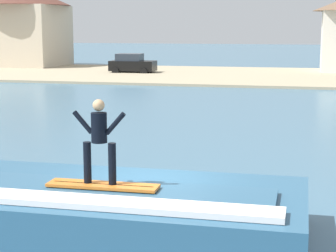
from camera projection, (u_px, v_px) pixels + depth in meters
ground_plane at (148, 218)px, 13.58m from camera, size 260.00×260.00×0.00m
wave_crest at (113, 211)px, 12.44m from camera, size 7.96×3.79×1.13m
surfboard at (103, 185)px, 12.05m from camera, size 2.30×0.53×0.06m
surfer at (99, 137)px, 11.92m from camera, size 1.12×0.32×1.73m
shoreline_bank at (264, 76)px, 50.80m from camera, size 120.00×18.77×0.19m
car_near_shore at (132, 64)px, 53.57m from camera, size 4.05×2.30×1.86m
house_with_chimney at (20, 21)px, 62.11m from camera, size 10.75×10.75×8.99m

